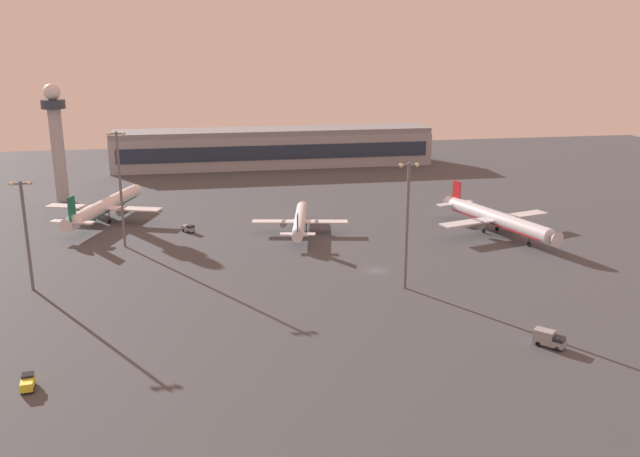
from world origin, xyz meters
The scene contains 12 objects.
ground_plane centered at (0.00, 0.00, 0.00)m, with size 416.00×416.00×0.00m, color #424449.
terminal_building centered at (-8.91, 146.07, 8.09)m, with size 138.84×22.40×16.40m.
control_tower centered at (-89.41, 92.19, 23.17)m, with size 8.00×8.00×40.20m.
airplane_far_stand centered at (42.09, 25.46, 4.57)m, with size 36.33×46.26×12.09m.
airplane_taxiway_distant centered at (-13.60, 37.20, 3.48)m, with size 27.99×35.76×9.22m.
airplane_mid_apron centered at (-71.40, 60.46, 4.58)m, with size 36.04×45.79×12.12m.
catering_truck centered at (20.14, -46.71, 1.58)m, with size 5.57×5.74×3.05m.
baggage_tractor centered at (-45.77, 43.20, 1.18)m, with size 4.07×4.48×2.25m.
maintenance_van centered at (-70.90, -46.38, 1.18)m, with size 2.43×4.34×2.25m.
apron_light_central centered at (-80.18, 1.22, 14.39)m, with size 4.80×0.90×25.12m.
apron_light_east centered at (-62.75, 31.45, 17.64)m, with size 4.80×0.90×31.46m.
apron_light_west centered at (3.01, -12.74, 16.40)m, with size 4.80×0.90×29.03m.
Camera 1 is at (-41.83, -152.66, 55.05)m, focal length 38.23 mm.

